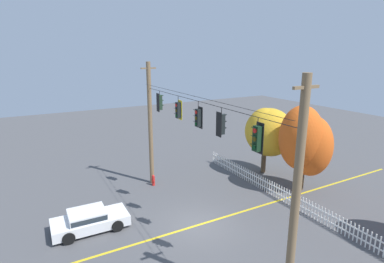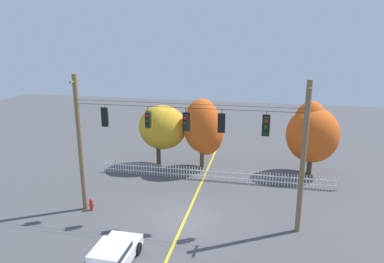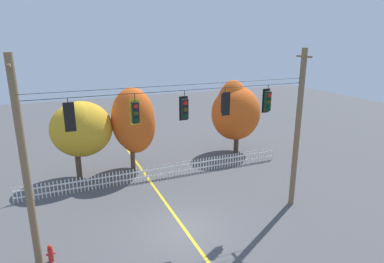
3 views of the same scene
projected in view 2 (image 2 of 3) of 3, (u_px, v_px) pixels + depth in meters
ground at (185, 219)px, 22.64m from camera, size 80.00×80.00×0.00m
lane_centerline_stripe at (185, 219)px, 22.64m from camera, size 0.16×36.00×0.01m
signal_support_span at (185, 150)px, 21.43m from camera, size 13.88×1.10×8.93m
traffic_signal_northbound_secondary at (105, 117)px, 21.89m from camera, size 0.43×0.38×1.36m
traffic_signal_southbound_primary at (148, 120)px, 21.40m from camera, size 0.43×0.38×1.41m
traffic_signal_westbound_side at (186, 122)px, 20.96m from camera, size 0.43×0.38×1.43m
traffic_signal_northbound_primary at (222, 123)px, 20.51m from camera, size 0.43×0.38×1.34m
traffic_signal_eastbound_side at (266, 126)px, 20.06m from camera, size 0.43×0.38×1.47m
white_picket_fence at (215, 174)px, 28.37m from camera, size 18.46×0.06×1.01m
autumn_maple_near_fence at (162, 127)px, 30.62m from camera, size 4.09×3.52×5.40m
autumn_maple_mid at (204, 128)px, 29.96m from camera, size 3.27×3.53×6.15m
autumn_oak_far_east at (312, 133)px, 28.93m from camera, size 4.18×3.64×6.11m
parked_car at (111, 256)px, 17.89m from camera, size 2.05×4.09×1.15m
fire_hydrant at (91, 204)px, 23.66m from camera, size 0.38×0.22×0.82m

